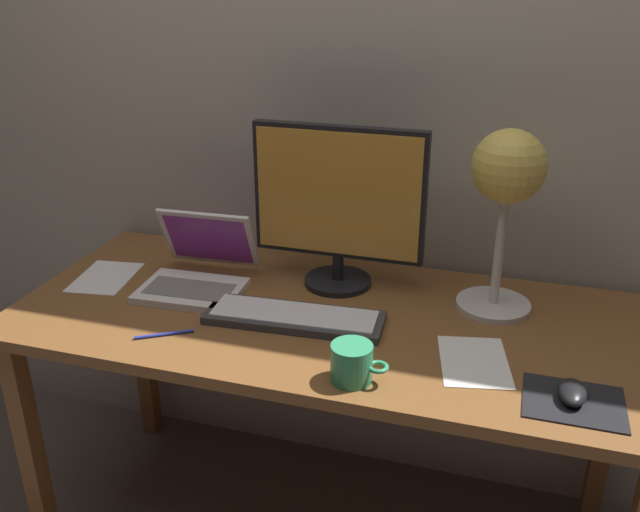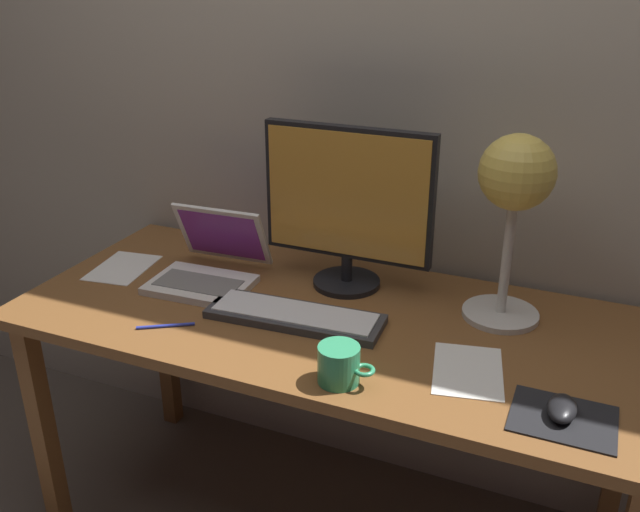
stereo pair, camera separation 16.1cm
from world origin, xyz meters
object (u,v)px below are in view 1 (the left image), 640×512
Objects in this scene: monitor at (339,202)px; desk_lamp at (507,182)px; coffee_mug at (352,363)px; keyboard_main at (294,317)px; laptop at (200,265)px; mouse at (572,392)px; pen at (164,334)px.

desk_lamp is at bearing -2.51° from monitor.
coffee_mug is at bearing -122.11° from desk_lamp.
laptop reaches higher than keyboard_main.
mouse reaches higher than keyboard_main.
coffee_mug reaches higher than pen.
desk_lamp is at bearing 116.07° from mouse.
monitor is 1.03× the size of keyboard_main.
mouse is at bearing 7.26° from coffee_mug.
keyboard_main reaches higher than pen.
desk_lamp reaches higher than coffee_mug.
laptop is (-0.36, -0.11, -0.18)m from monitor.
desk_lamp is 3.71× the size of coffee_mug.
laptop is 2.29× the size of coffee_mug.
desk_lamp reaches higher than laptop.
desk_lamp is 0.52m from mouse.
monitor reaches higher than keyboard_main.
laptop reaches higher than mouse.
monitor is at bearing 109.21° from coffee_mug.
monitor is 0.33m from keyboard_main.
monitor is 3.68× the size of coffee_mug.
coffee_mug is at bearing -5.93° from pen.
coffee_mug is (0.15, -0.44, -0.20)m from monitor.
desk_lamp is 0.58m from coffee_mug.
laptop is 0.29m from pen.
mouse is (0.18, -0.37, -0.32)m from desk_lamp.
mouse is at bearing -13.03° from keyboard_main.
keyboard_main is 3.58× the size of coffee_mug.
keyboard_main is at bearing -22.08° from laptop.
keyboard_main is 4.66× the size of mouse.
laptop reaches higher than coffee_mug.
coffee_mug is 0.48m from pen.
keyboard_main is 0.66m from mouse.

